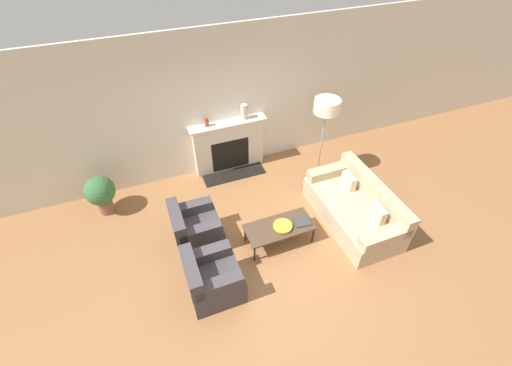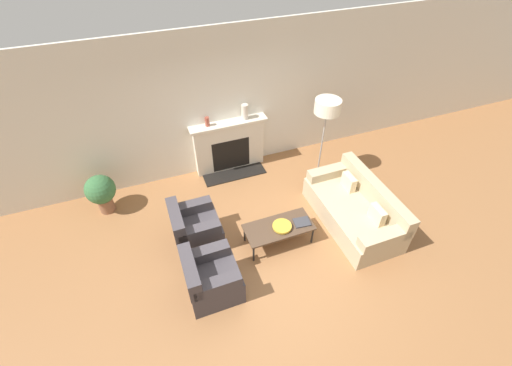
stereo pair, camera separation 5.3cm
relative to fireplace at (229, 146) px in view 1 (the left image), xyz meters
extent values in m
plane|color=#99663D|center=(-0.02, -2.42, -0.55)|extent=(18.00, 18.00, 0.00)
cube|color=silver|center=(-0.02, 0.14, 0.90)|extent=(18.00, 0.06, 2.90)
cube|color=beige|center=(0.00, 0.01, -0.01)|extent=(1.44, 0.20, 1.07)
cube|color=black|center=(0.00, -0.07, -0.16)|extent=(0.79, 0.04, 0.70)
cube|color=black|center=(0.00, -0.27, -0.54)|extent=(1.30, 0.40, 0.02)
cube|color=beige|center=(0.00, -0.02, 0.55)|extent=(1.56, 0.28, 0.05)
cube|color=tan|center=(1.55, -2.26, -0.34)|extent=(0.96, 1.92, 0.41)
cube|color=tan|center=(1.94, -2.26, 0.05)|extent=(0.20, 1.92, 0.38)
cube|color=tan|center=(1.55, -1.41, -0.05)|extent=(0.88, 0.22, 0.18)
cube|color=tan|center=(1.55, -3.11, -0.05)|extent=(0.88, 0.22, 0.18)
cube|color=beige|center=(1.70, -1.83, 0.00)|extent=(0.12, 0.32, 0.28)
cube|color=beige|center=(1.70, -2.69, 0.00)|extent=(0.12, 0.32, 0.28)
cube|color=#423D42|center=(-1.12, -2.74, -0.32)|extent=(0.76, 0.74, 0.45)
cube|color=#423D42|center=(-1.42, -2.74, 0.09)|extent=(0.18, 0.74, 0.36)
cube|color=#423D42|center=(-1.12, -3.02, 0.00)|extent=(0.68, 0.18, 0.19)
cube|color=#423D42|center=(-1.12, -2.46, 0.00)|extent=(0.68, 0.18, 0.19)
cube|color=#423D42|center=(-1.12, -1.73, -0.32)|extent=(0.76, 0.74, 0.45)
cube|color=#423D42|center=(-1.42, -1.73, 0.09)|extent=(0.18, 0.74, 0.36)
cube|color=#423D42|center=(-1.12, -2.01, 0.00)|extent=(0.68, 0.18, 0.19)
cube|color=#423D42|center=(-1.12, -1.45, 0.00)|extent=(0.68, 0.18, 0.19)
cube|color=#4C3828|center=(0.15, -2.23, -0.18)|extent=(1.14, 0.52, 0.03)
cylinder|color=black|center=(-0.38, -2.45, -0.37)|extent=(0.03, 0.03, 0.35)
cylinder|color=black|center=(0.67, -2.45, -0.37)|extent=(0.03, 0.03, 0.35)
cylinder|color=black|center=(-0.38, -2.01, -0.37)|extent=(0.03, 0.03, 0.35)
cylinder|color=black|center=(0.67, -2.01, -0.37)|extent=(0.03, 0.03, 0.35)
cylinder|color=gold|center=(0.18, -2.27, -0.16)|extent=(0.11, 0.11, 0.01)
cylinder|color=gold|center=(0.18, -2.27, -0.13)|extent=(0.32, 0.32, 0.04)
cube|color=#38383D|center=(0.54, -2.28, -0.15)|extent=(0.29, 0.24, 0.02)
cylinder|color=gray|center=(1.62, -0.90, -0.53)|extent=(0.28, 0.28, 0.03)
cylinder|color=gray|center=(1.62, -0.90, 0.23)|extent=(0.03, 0.03, 1.50)
cylinder|color=silver|center=(1.62, -0.90, 1.07)|extent=(0.48, 0.48, 0.25)
cylinder|color=brown|center=(-0.41, 0.01, 0.67)|extent=(0.08, 0.08, 0.18)
cylinder|color=beige|center=(0.35, 0.01, 0.73)|extent=(0.13, 0.13, 0.30)
cylinder|color=brown|center=(-2.55, -0.41, -0.41)|extent=(0.27, 0.27, 0.28)
sphere|color=#386B3D|center=(-2.55, -0.41, -0.02)|extent=(0.53, 0.53, 0.53)
camera|label=1|loc=(-1.57, -5.56, 4.13)|focal=24.00mm
camera|label=2|loc=(-1.52, -5.58, 4.13)|focal=24.00mm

